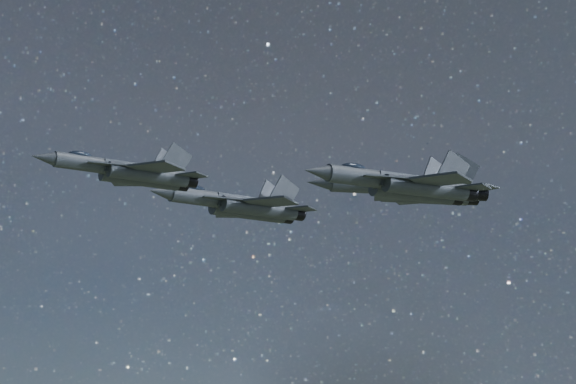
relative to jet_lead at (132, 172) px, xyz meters
name	(u,v)px	position (x,y,z in m)	size (l,w,h in m)	color
jet_lead	(132,172)	(0.00, 0.00, 0.00)	(15.33, 10.50, 3.85)	#31373D
jet_left	(242,206)	(15.00, 15.64, 1.14)	(19.54, 13.28, 4.91)	#31373D
jet_right	(406,185)	(17.79, -16.44, -3.26)	(15.27, 10.66, 3.84)	#31373D
jet_slot	(414,190)	(30.46, 5.20, 1.94)	(20.02, 13.90, 5.03)	#31373D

